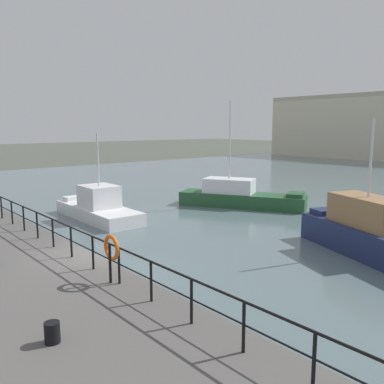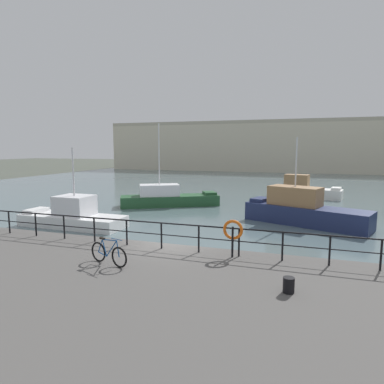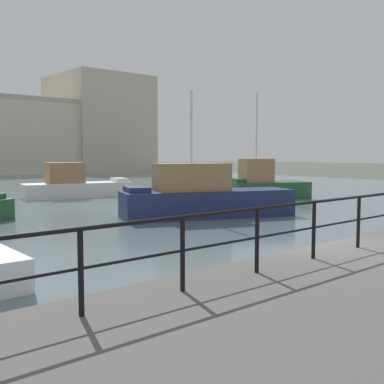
% 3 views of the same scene
% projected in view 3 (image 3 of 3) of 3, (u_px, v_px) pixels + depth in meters
% --- Properties ---
extents(ground_plane, '(240.00, 240.00, 0.00)m').
position_uv_depth(ground_plane, '(325.00, 285.00, 10.30)').
color(ground_plane, '#4C5147').
extents(moored_harbor_tender, '(7.23, 3.21, 2.30)m').
position_uv_depth(moored_harbor_tender, '(75.00, 185.00, 30.87)').
color(moored_harbor_tender, white).
rests_on(moored_harbor_tender, water_basin).
extents(moored_small_launch, '(8.10, 4.88, 5.68)m').
position_uv_depth(moored_small_launch, '(203.00, 197.00, 21.27)').
color(moored_small_launch, navy).
rests_on(moored_small_launch, water_basin).
extents(moored_red_daysailer, '(5.45, 3.97, 6.68)m').
position_uv_depth(moored_red_daysailer, '(265.00, 185.00, 29.83)').
color(moored_red_daysailer, '#23512D').
rests_on(moored_red_daysailer, water_basin).
extents(quay_railing, '(25.12, 0.07, 1.08)m').
position_uv_depth(quay_railing, '(359.00, 212.00, 9.60)').
color(quay_railing, black).
rests_on(quay_railing, quay_promenade).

